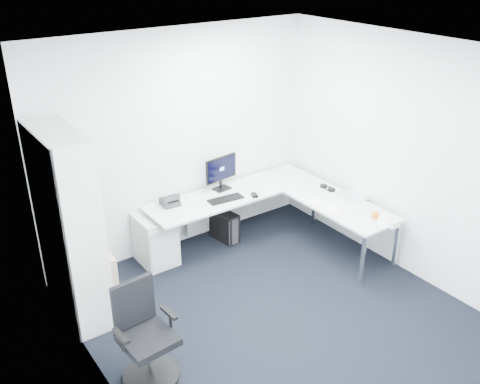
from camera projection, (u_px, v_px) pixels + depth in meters
ground at (287, 325)px, 5.44m from camera, size 4.20×4.20×0.00m
ceiling at (300, 57)px, 4.29m from camera, size 4.20×4.20×0.00m
wall_back at (179, 142)px, 6.41m from camera, size 3.60×0.02×2.70m
wall_left at (106, 270)px, 3.93m from camera, size 0.02×4.20×2.70m
wall_right at (420, 163)px, 5.80m from camera, size 0.02×4.20×2.70m
l_desk at (250, 226)px, 6.62m from camera, size 2.32×1.30×0.68m
drawer_pedestal at (155, 239)px, 6.39m from camera, size 0.40×0.50×0.61m
bookshelf at (69, 227)px, 5.24m from camera, size 0.39×1.00×2.00m
task_chair at (148, 337)px, 4.58m from camera, size 0.56×0.56×0.94m
black_pc_tower at (225, 226)px, 6.91m from camera, size 0.24×0.42×0.39m
beige_pc_tower at (105, 268)px, 6.05m from camera, size 0.19×0.39×0.36m
power_strip at (238, 219)px, 7.46m from camera, size 0.39×0.11×0.04m
monitor at (222, 173)px, 6.69m from camera, size 0.49×0.21×0.45m
black_keyboard at (226, 199)px, 6.51m from camera, size 0.45×0.19×0.02m
mouse at (254, 195)px, 6.59m from camera, size 0.10×0.12×0.03m
desk_phone at (170, 199)px, 6.36m from camera, size 0.21×0.21×0.14m
laptop at (354, 187)px, 6.55m from camera, size 0.40×0.39×0.25m
white_keyboard at (325, 205)px, 6.36m from camera, size 0.19×0.46×0.01m
headphones at (328, 187)px, 6.78m from camera, size 0.14×0.21×0.06m
orange_fruit at (375, 215)px, 6.07m from camera, size 0.08×0.08×0.08m
tissue_box at (389, 221)px, 5.93m from camera, size 0.12×0.22×0.08m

